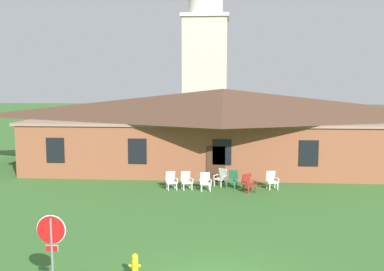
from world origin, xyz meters
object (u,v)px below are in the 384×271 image
Objects in this scene: lawn_chair_middle at (221,177)px; lawn_chair_right_end at (232,178)px; stop_sign at (51,241)px; lawn_chair_left_end at (205,181)px; lawn_chair_far_side at (248,183)px; lawn_chair_under_eave at (272,180)px; lawn_chair_by_porch at (171,180)px; fire_hydrant at (135,267)px; lawn_chair_near_door at (186,180)px.

lawn_chair_middle is 0.74m from lawn_chair_right_end.
stop_sign is 13.26m from lawn_chair_left_end.
stop_sign is 2.49× the size of lawn_chair_far_side.
lawn_chair_middle is at bearing 136.67° from lawn_chair_far_side.
lawn_chair_left_end and lawn_chair_right_end have the same top height.
lawn_chair_middle and lawn_chair_far_side have the same top height.
lawn_chair_far_side is at bearing -146.76° from lawn_chair_under_eave.
stop_sign reaches higher than lawn_chair_right_end.
stop_sign is 12.99m from lawn_chair_by_porch.
lawn_chair_by_porch is at bearing -168.71° from lawn_chair_right_end.
stop_sign reaches higher than fire_hydrant.
lawn_chair_left_end is 1.00× the size of lawn_chair_middle.
lawn_chair_middle is (0.85, 1.17, 0.00)m from lawn_chair_left_end.
lawn_chair_near_door is at bearing -153.06° from lawn_chair_middle.
lawn_chair_right_end is (0.63, -0.39, 0.00)m from lawn_chair_middle.
lawn_chair_by_porch is at bearing 82.64° from stop_sign.
lawn_chair_left_end is 2.32m from lawn_chair_far_side.
lawn_chair_left_end is 1.67m from lawn_chair_right_end.
lawn_chair_under_eave is (2.15, -0.12, 0.00)m from lawn_chair_right_end.
lawn_chair_by_porch is at bearing -158.70° from lawn_chair_middle.
stop_sign reaches higher than lawn_chair_under_eave.
lawn_chair_right_end is at bearing 12.77° from lawn_chair_near_door.
lawn_chair_right_end is at bearing 176.77° from lawn_chair_under_eave.
lawn_chair_under_eave is 12.98m from fire_hydrant.
lawn_chair_left_end is at bearing -3.19° from lawn_chair_by_porch.
stop_sign reaches higher than lawn_chair_left_end.
fire_hydrant is at bearing -104.37° from lawn_chair_right_end.
lawn_chair_left_end is 11.34m from fire_hydrant.
lawn_chair_near_door is at bearing 6.69° from lawn_chair_by_porch.
lawn_chair_near_door is 1.00× the size of lawn_chair_far_side.
lawn_chair_left_end is 3.68m from lawn_chair_under_eave.
lawn_chair_under_eave is (3.62, 0.66, 0.00)m from lawn_chair_left_end.
lawn_chair_under_eave is (4.68, 0.45, 0.00)m from lawn_chair_near_door.
lawn_chair_near_door is 1.21× the size of fire_hydrant.
fire_hydrant is at bearing -88.55° from lawn_chair_by_porch.
lawn_chair_far_side is (5.85, 12.52, -1.18)m from stop_sign.
lawn_chair_by_porch is 4.20m from lawn_chair_far_side.
lawn_chair_far_side is (0.83, -0.98, 0.00)m from lawn_chair_right_end.
lawn_chair_right_end is at bearing -32.10° from lawn_chair_middle.
lawn_chair_near_door is 2.60m from lawn_chair_right_end.
lawn_chair_right_end is at bearing 130.23° from lawn_chair_far_side.
lawn_chair_by_porch and lawn_chair_far_side have the same top height.
lawn_chair_left_end reaches higher than fire_hydrant.
lawn_chair_near_door is 11.44m from fire_hydrant.
lawn_chair_right_end is 1.29m from lawn_chair_far_side.
lawn_chair_by_porch and lawn_chair_right_end have the same top height.
lawn_chair_far_side is 1.57m from lawn_chair_under_eave.
stop_sign is 2.49× the size of lawn_chair_left_end.
lawn_chair_far_side is (1.46, -1.38, 0.00)m from lawn_chair_middle.
lawn_chair_far_side is 1.21× the size of fire_hydrant.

